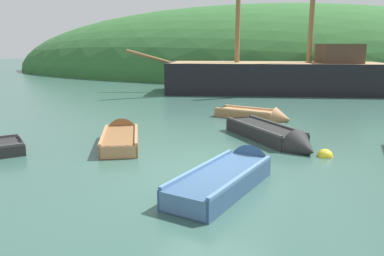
% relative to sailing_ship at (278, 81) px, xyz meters
% --- Properties ---
extents(ground_plane, '(120.00, 120.00, 0.00)m').
position_rel_sailing_ship_xyz_m(ground_plane, '(1.16, -15.78, -0.69)').
color(ground_plane, '#33564C').
extents(shore_hill, '(53.32, 22.45, 13.01)m').
position_rel_sailing_ship_xyz_m(shore_hill, '(-4.70, 13.30, -0.69)').
color(shore_hill, '#2D602D').
rests_on(shore_hill, ground).
extents(sailing_ship, '(15.58, 7.52, 11.87)m').
position_rel_sailing_ship_xyz_m(sailing_ship, '(0.00, 0.00, 0.00)').
color(sailing_ship, black).
rests_on(sailing_ship, ground).
extents(rowboat_center, '(3.43, 3.43, 0.93)m').
position_rel_sailing_ship_xyz_m(rowboat_center, '(1.99, -12.36, -0.55)').
color(rowboat_center, black).
rests_on(rowboat_center, ground).
extents(rowboat_portside, '(3.16, 1.44, 0.86)m').
position_rel_sailing_ship_xyz_m(rowboat_portside, '(0.69, -8.88, -0.58)').
color(rowboat_portside, '#9E7047').
rests_on(rowboat_portside, ground).
extents(rowboat_outer_left, '(2.44, 3.27, 0.95)m').
position_rel_sailing_ship_xyz_m(rowboat_outer_left, '(-2.28, -14.13, -0.57)').
color(rowboat_outer_left, brown).
rests_on(rowboat_outer_left, ground).
extents(rowboat_outer_right, '(1.59, 3.76, 0.99)m').
position_rel_sailing_ship_xyz_m(rowboat_outer_right, '(1.80, -16.26, -0.55)').
color(rowboat_outer_right, '#335175').
rests_on(rowboat_outer_right, ground).
extents(buoy_yellow, '(0.41, 0.41, 0.41)m').
position_rel_sailing_ship_xyz_m(buoy_yellow, '(3.53, -13.42, -0.69)').
color(buoy_yellow, yellow).
rests_on(buoy_yellow, ground).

